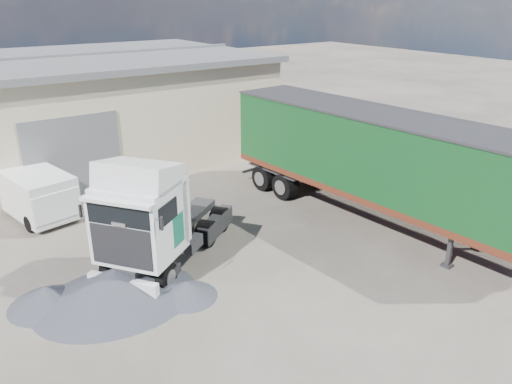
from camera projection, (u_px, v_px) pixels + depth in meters
ground at (247, 285)px, 15.18m from camera, size 120.00×120.00×0.00m
brick_boundary_wall at (366, 141)px, 25.45m from camera, size 0.35×26.00×2.50m
tractor_unit at (153, 222)px, 15.49m from camera, size 5.91×5.14×3.91m
box_trailer at (370, 155)px, 18.80m from camera, size 3.62×12.99×4.27m
panel_van at (34, 192)px, 19.67m from camera, size 2.66×4.80×1.86m
gravel_heap at (113, 286)px, 14.29m from camera, size 5.52×4.93×0.99m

